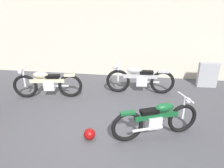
# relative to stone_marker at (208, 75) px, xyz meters

# --- Properties ---
(ground_plane) EXTENTS (40.00, 40.00, 0.00)m
(ground_plane) POSITION_rel_stone_marker_xyz_m (-3.23, -3.30, -0.44)
(ground_plane) COLOR #47474C
(building_wall) EXTENTS (18.00, 0.30, 3.38)m
(building_wall) POSITION_rel_stone_marker_xyz_m (-3.23, 0.88, 1.25)
(building_wall) COLOR beige
(building_wall) RESTS_ON ground_plane
(stone_marker) EXTENTS (0.66, 0.22, 0.88)m
(stone_marker) POSITION_rel_stone_marker_xyz_m (0.00, 0.00, 0.00)
(stone_marker) COLOR #9E9EA3
(stone_marker) RESTS_ON ground_plane
(helmet) EXTENTS (0.25, 0.25, 0.25)m
(helmet) POSITION_rel_stone_marker_xyz_m (-3.37, -3.58, -0.31)
(helmet) COLOR maroon
(helmet) RESTS_ON ground_plane
(motorcycle_silver) EXTENTS (2.23, 0.62, 1.00)m
(motorcycle_silver) POSITION_rel_stone_marker_xyz_m (-2.37, -0.90, 0.04)
(motorcycle_silver) COLOR black
(motorcycle_silver) RESTS_ON ground_plane
(motorcycle_cream) EXTENTS (2.12, 0.69, 0.96)m
(motorcycle_cream) POSITION_rel_stone_marker_xyz_m (-5.21, -1.68, 0.02)
(motorcycle_cream) COLOR black
(motorcycle_cream) RESTS_ON ground_plane
(motorcycle_green) EXTENTS (1.87, 0.95, 0.90)m
(motorcycle_green) POSITION_rel_stone_marker_xyz_m (-1.95, -3.25, -0.01)
(motorcycle_green) COLOR black
(motorcycle_green) RESTS_ON ground_plane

